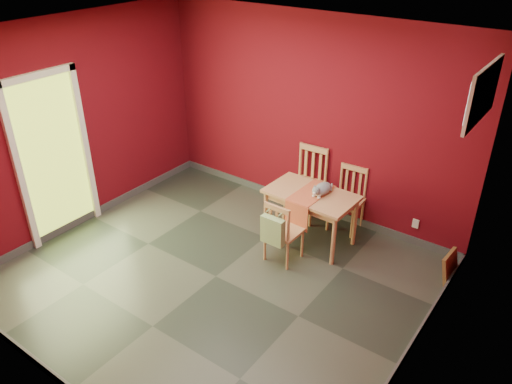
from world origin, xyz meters
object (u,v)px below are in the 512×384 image
Objects in this scene: chair_far_left at (307,182)px; picture_frame at (450,267)px; dining_table at (311,199)px; cat at (323,187)px; chair_far_right at (348,198)px; tote_bag at (273,231)px; chair_near at (282,231)px.

chair_far_left is 2.12m from picture_frame.
chair_far_left is at bearing 124.74° from dining_table.
chair_far_right is at bearing 65.92° from cat.
cat reaches higher than picture_frame.
chair_far_right is 1.36m from tote_bag.
tote_bag reaches higher than dining_table.
chair_far_left is 0.61m from chair_far_right.
chair_far_right is at bearing 168.04° from picture_frame.
chair_far_right reaches higher than tote_bag.
dining_table is at bearing -112.82° from chair_far_right.
dining_table is 0.77m from tote_bag.
cat is at bearing 33.22° from dining_table.
chair_near is at bearing -155.17° from picture_frame.
chair_far_left is 1.15× the size of chair_far_right.
dining_table is at bearing 86.15° from tote_bag.
chair_far_right reaches higher than dining_table.
chair_far_left reaches higher than picture_frame.
chair_far_left reaches higher than chair_near.
dining_table is at bearing 84.91° from chair_near.
chair_far_right is 1.16m from chair_near.
chair_far_left is 0.71m from cat.
picture_frame is (1.71, 0.25, -0.43)m from dining_table.
tote_bag is 2.06m from picture_frame.
tote_bag is at bearing -102.28° from chair_far_right.
dining_table is at bearing -171.56° from picture_frame.
tote_bag is 1.16× the size of picture_frame.
tote_bag reaches higher than picture_frame.
cat is 1.72m from picture_frame.
cat reaches higher than chair_near.
picture_frame is (1.60, 0.18, -0.61)m from cat.
cat reaches higher than tote_bag.
dining_table is at bearing -156.34° from cat.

